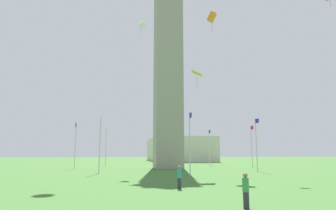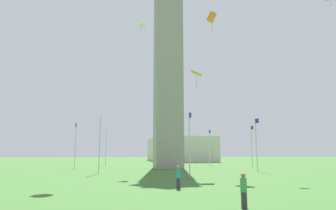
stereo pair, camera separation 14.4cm
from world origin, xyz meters
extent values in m
plane|color=#3D6B2D|center=(0.00, 0.00, 0.00)|extent=(260.00, 260.00, 0.00)
cube|color=gray|center=(0.00, 0.00, 19.00)|extent=(4.75, 4.75, 37.99)
cylinder|color=silver|center=(15.70, 0.00, 3.85)|extent=(0.14, 0.14, 7.70)
cube|color=#1E2D99|center=(16.25, 0.00, 7.25)|extent=(1.00, 0.03, 0.64)
cylinder|color=silver|center=(11.10, 11.10, 3.85)|extent=(0.14, 0.14, 7.70)
cube|color=#1E2D99|center=(11.65, 11.10, 7.25)|extent=(1.00, 0.03, 0.64)
cylinder|color=silver|center=(0.00, 15.70, 3.85)|extent=(0.14, 0.14, 7.70)
cube|color=red|center=(0.55, 15.70, 7.25)|extent=(1.00, 0.03, 0.64)
cylinder|color=silver|center=(-11.10, 11.10, 3.85)|extent=(0.14, 0.14, 7.70)
cube|color=#1E2D99|center=(-10.55, 11.10, 7.25)|extent=(1.00, 0.03, 0.64)
cylinder|color=silver|center=(-15.70, 0.00, 3.85)|extent=(0.14, 0.14, 7.70)
cube|color=white|center=(-15.15, 0.00, 7.25)|extent=(1.00, 0.03, 0.64)
cylinder|color=silver|center=(-11.10, -11.10, 3.85)|extent=(0.14, 0.14, 7.70)
cube|color=white|center=(-10.55, -11.10, 7.25)|extent=(1.00, 0.03, 0.64)
cylinder|color=silver|center=(0.00, -15.70, 3.85)|extent=(0.14, 0.14, 7.70)
cube|color=#1E2D99|center=(0.55, -15.70, 7.25)|extent=(1.00, 0.03, 0.64)
cylinder|color=silver|center=(11.10, -11.10, 3.85)|extent=(0.14, 0.14, 7.70)
cube|color=white|center=(11.65, -11.10, 7.25)|extent=(1.00, 0.03, 0.64)
cylinder|color=#2D2D38|center=(37.09, -2.60, 0.40)|extent=(0.29, 0.29, 0.80)
cylinder|color=#388C47|center=(37.09, -2.60, 1.14)|extent=(0.32, 0.32, 0.68)
sphere|color=#936B4C|center=(37.09, -2.60, 1.60)|extent=(0.24, 0.24, 0.24)
cylinder|color=#2D2D38|center=(28.86, -4.16, 0.40)|extent=(0.29, 0.29, 0.80)
cylinder|color=teal|center=(28.86, -4.16, 1.15)|extent=(0.32, 0.32, 0.69)
sphere|color=#936B4C|center=(28.86, -4.16, 1.61)|extent=(0.24, 0.24, 0.24)
cone|color=white|center=(7.34, -5.69, 22.70)|extent=(1.53, 1.59, 1.30)
cylinder|color=#A7A7A7|center=(7.34, -5.69, 21.84)|extent=(0.04, 0.04, 1.30)
cylinder|color=#A44A79|center=(15.80, 21.47, 24.45)|extent=(0.04, 0.04, 1.20)
cube|color=yellow|center=(17.78, 0.46, 12.20)|extent=(1.71, 1.62, 0.66)
cylinder|color=#A4921C|center=(17.78, 0.46, 11.10)|extent=(0.04, 0.04, 1.65)
cube|color=orange|center=(13.43, 4.03, 21.88)|extent=(1.35, 1.51, 1.55)
cylinder|color=#A75C15|center=(13.43, 4.03, 20.68)|extent=(0.04, 0.04, 1.81)
cube|color=beige|center=(-42.61, 10.90, 3.65)|extent=(29.50, 17.48, 7.31)
camera|label=1|loc=(50.99, -8.89, 2.70)|focal=31.23mm
camera|label=2|loc=(51.01, -8.75, 2.70)|focal=31.23mm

